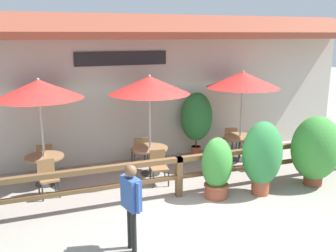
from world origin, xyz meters
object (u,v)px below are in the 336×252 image
(dining_table_middle, at_px, (150,153))
(chair_far_streetside, at_px, (252,151))
(patio_umbrella_near, at_px, (39,89))
(potted_plant_tall_tropical, at_px, (262,155))
(chair_near_streetside, at_px, (48,176))
(chair_middle_streetside, at_px, (159,165))
(chair_far_wallside, at_px, (229,138))
(potted_plant_corner_fern, at_px, (316,149))
(dining_table_near, at_px, (45,162))
(patio_umbrella_far, at_px, (243,80))
(chair_near_wallside, at_px, (45,157))
(potted_plant_broad_leaf, at_px, (217,167))
(pedestrian, at_px, (131,196))
(patio_umbrella_middle, at_px, (149,85))
(chair_middle_wallside, at_px, (140,150))
(potted_plant_entrance_palm, at_px, (197,118))
(dining_table_far, at_px, (240,141))

(dining_table_middle, bearing_deg, chair_far_streetside, -10.83)
(patio_umbrella_near, distance_m, potted_plant_tall_tropical, 5.45)
(chair_near_streetside, xyz_separation_m, chair_middle_streetside, (2.64, -0.21, 0.00))
(chair_far_wallside, distance_m, potted_plant_corner_fern, 3.11)
(patio_umbrella_near, height_order, chair_near_streetside, patio_umbrella_near)
(dining_table_near, bearing_deg, dining_table_middle, -5.09)
(potted_plant_tall_tropical, bearing_deg, patio_umbrella_far, 70.10)
(chair_near_wallside, xyz_separation_m, potted_plant_broad_leaf, (3.57, -2.93, 0.25))
(chair_near_streetside, distance_m, pedestrian, 3.17)
(chair_near_streetside, bearing_deg, patio_umbrella_middle, 0.79)
(patio_umbrella_near, bearing_deg, chair_near_wallside, 86.50)
(patio_umbrella_near, xyz_separation_m, pedestrian, (1.23, -3.62, -1.39))
(potted_plant_tall_tropical, relative_size, potted_plant_broad_leaf, 1.23)
(chair_near_streetside, bearing_deg, dining_table_near, 81.50)
(patio_umbrella_far, bearing_deg, patio_umbrella_near, 179.17)
(chair_middle_wallside, height_order, potted_plant_tall_tropical, potted_plant_tall_tropical)
(potted_plant_entrance_palm, bearing_deg, potted_plant_tall_tropical, -85.36)
(dining_table_middle, xyz_separation_m, potted_plant_broad_leaf, (0.95, -1.96, 0.14))
(dining_table_near, xyz_separation_m, potted_plant_broad_leaf, (3.62, -2.20, 0.14))
(dining_table_middle, bearing_deg, chair_near_streetside, -169.29)
(chair_far_streetside, xyz_separation_m, potted_plant_broad_leaf, (-1.87, -1.42, 0.25))
(chair_near_streetside, bearing_deg, pedestrian, -76.99)
(chair_far_streetside, xyz_separation_m, chair_far_wallside, (0.08, 1.39, 0.00))
(potted_plant_corner_fern, bearing_deg, pedestrian, -166.16)
(dining_table_middle, bearing_deg, chair_far_wallside, 16.44)
(dining_table_far, bearing_deg, dining_table_middle, -176.82)
(chair_near_streetside, relative_size, potted_plant_corner_fern, 0.49)
(chair_middle_streetside, relative_size, potted_plant_entrance_palm, 0.43)
(chair_near_streetside, height_order, dining_table_far, chair_near_streetside)
(pedestrian, bearing_deg, chair_middle_streetside, -40.66)
(chair_middle_wallside, relative_size, potted_plant_broad_leaf, 0.60)
(patio_umbrella_far, bearing_deg, potted_plant_broad_leaf, -131.88)
(dining_table_middle, xyz_separation_m, potted_plant_corner_fern, (3.56, -2.15, 0.34))
(dining_table_near, relative_size, dining_table_far, 1.00)
(dining_table_far, bearing_deg, dining_table_near, 179.17)
(chair_far_streetside, distance_m, potted_plant_broad_leaf, 2.36)
(chair_near_wallside, relative_size, patio_umbrella_far, 0.32)
(dining_table_near, xyz_separation_m, dining_table_far, (5.52, -0.08, 0.00))
(chair_middle_streetside, bearing_deg, potted_plant_broad_leaf, -45.69)
(patio_umbrella_middle, bearing_deg, patio_umbrella_far, 3.18)
(chair_middle_wallside, bearing_deg, patio_umbrella_near, 14.28)
(dining_table_near, distance_m, patio_umbrella_middle, 3.23)
(chair_middle_streetside, height_order, chair_middle_wallside, same)
(potted_plant_broad_leaf, relative_size, potted_plant_entrance_palm, 0.72)
(chair_near_streetside, bearing_deg, chair_near_wallside, 79.04)
(patio_umbrella_far, xyz_separation_m, chair_far_streetside, (-0.03, -0.70, -1.92))
(dining_table_far, relative_size, potted_plant_broad_leaf, 0.67)
(patio_umbrella_near, relative_size, potted_plant_entrance_palm, 1.34)
(dining_table_far, xyz_separation_m, potted_plant_corner_fern, (0.71, -2.30, 0.34))
(dining_table_middle, bearing_deg, potted_plant_broad_leaf, -64.12)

